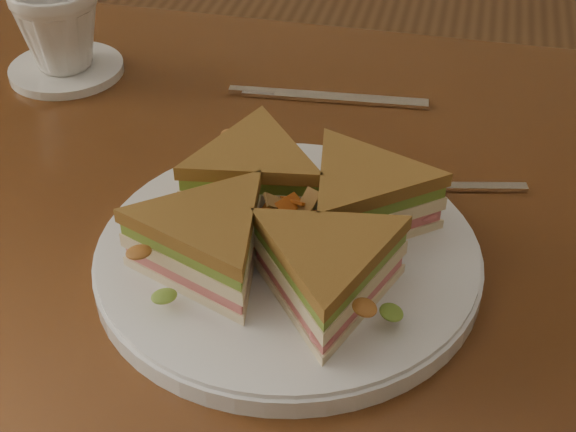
{
  "coord_description": "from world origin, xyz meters",
  "views": [
    {
      "loc": [
        0.12,
        -0.53,
        1.18
      ],
      "look_at": [
        0.01,
        -0.06,
        0.8
      ],
      "focal_mm": 50.0,
      "sensor_mm": 36.0,
      "label": 1
    }
  ],
  "objects": [
    {
      "name": "table",
      "position": [
        0.0,
        0.0,
        0.65
      ],
      "size": [
        1.2,
        0.8,
        0.75
      ],
      "color": "#3B1E0D",
      "rests_on": "ground"
    },
    {
      "name": "plate",
      "position": [
        0.01,
        -0.06,
        0.76
      ],
      "size": [
        0.31,
        0.31,
        0.02
      ],
      "primitive_type": "cylinder",
      "color": "white",
      "rests_on": "table"
    },
    {
      "name": "sandwich_wedges",
      "position": [
        0.01,
        -0.06,
        0.8
      ],
      "size": [
        0.29,
        0.29,
        0.06
      ],
      "color": "beige",
      "rests_on": "plate"
    },
    {
      "name": "crisps_mound",
      "position": [
        0.01,
        -0.06,
        0.79
      ],
      "size": [
        0.09,
        0.09,
        0.05
      ],
      "primitive_type": null,
      "color": "#B55217",
      "rests_on": "plate"
    },
    {
      "name": "spoon",
      "position": [
        0.06,
        0.06,
        0.75
      ],
      "size": [
        0.18,
        0.06,
        0.01
      ],
      "rotation": [
        0.0,
        0.0,
        0.22
      ],
      "color": "silver",
      "rests_on": "table"
    },
    {
      "name": "knife",
      "position": [
        -0.02,
        0.21,
        0.75
      ],
      "size": [
        0.22,
        0.03,
        0.0
      ],
      "rotation": [
        0.0,
        0.0,
        0.09
      ],
      "color": "silver",
      "rests_on": "table"
    },
    {
      "name": "saucer",
      "position": [
        -0.31,
        0.21,
        0.76
      ],
      "size": [
        0.13,
        0.13,
        0.01
      ],
      "primitive_type": "cylinder",
      "color": "white",
      "rests_on": "table"
    },
    {
      "name": "coffee_cup",
      "position": [
        -0.31,
        0.21,
        0.81
      ],
      "size": [
        0.1,
        0.1,
        0.09
      ],
      "primitive_type": "imported",
      "rotation": [
        0.0,
        0.0,
        0.05
      ],
      "color": "white",
      "rests_on": "saucer"
    }
  ]
}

